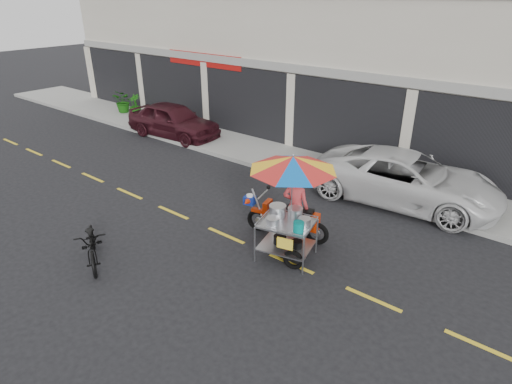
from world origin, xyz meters
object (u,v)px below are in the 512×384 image
Objects in this scene: white_pickup at (406,179)px; near_bicycle at (92,244)px; maroon_sedan at (173,120)px; food_vendor_rig at (292,189)px.

near_bicycle is (-4.34, -7.43, -0.26)m from white_pickup.
white_pickup is 2.90× the size of near_bicycle.
food_vendor_rig is at bearing -119.64° from maroon_sedan.
food_vendor_rig reaches higher than near_bicycle.
food_vendor_rig is (3.19, 3.22, 1.11)m from near_bicycle.
near_bicycle is 4.67m from food_vendor_rig.
maroon_sedan reaches higher than near_bicycle.
maroon_sedan is 9.99m from white_pickup.
near_bicycle is at bearing 144.55° from white_pickup.
maroon_sedan is at bearing 141.12° from food_vendor_rig.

